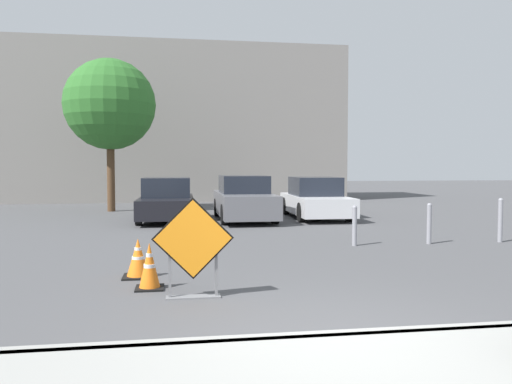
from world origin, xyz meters
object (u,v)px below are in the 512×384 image
Objects in this scene: road_closed_sign at (193,246)px; parked_car_third at (315,199)px; parked_car_nearest at (167,201)px; bollard_second at (429,222)px; traffic_cone_second at (138,258)px; parked_car_second at (244,199)px; bollard_third at (500,219)px; traffic_cone_nearest at (150,266)px; bollard_nearest at (355,224)px.

parked_car_third is (4.73, 10.62, -0.07)m from road_closed_sign.
parked_car_nearest is 4.43× the size of bollard_second.
traffic_cone_second is 9.03m from parked_car_nearest.
bollard_third is (5.60, -6.12, -0.14)m from parked_car_second.
parked_car_nearest is at bearing 88.40° from traffic_cone_second.
traffic_cone_nearest is 1.08× the size of traffic_cone_second.
parked_car_nearest is 0.94× the size of parked_car_second.
bollard_third is at bearing 132.20° from parked_car_second.
traffic_cone_second is 0.14× the size of parked_car_second.
parked_car_nearest reaches higher than traffic_cone_second.
traffic_cone_second is at bearing -162.63° from bollard_third.
traffic_cone_nearest is 0.88m from traffic_cone_second.
bollard_third is (1.88, -0.00, 0.05)m from bollard_second.
road_closed_sign is 10.50m from parked_car_second.
parked_car_second is at bearing 121.32° from bollard_second.
traffic_cone_second is (-0.88, 1.51, -0.43)m from road_closed_sign.
road_closed_sign is 0.31× the size of parked_car_third.
traffic_cone_nearest is 10.01m from parked_car_second.
bollard_second is (5.77, 4.18, -0.22)m from road_closed_sign.
bollard_third reaches higher than bollard_nearest.
parked_car_second is 8.30m from bollard_third.
traffic_cone_nearest is at bearing -74.31° from traffic_cone_second.
traffic_cone_nearest is at bearing -157.03° from bollard_third.
traffic_cone_nearest is at bearing 134.33° from road_closed_sign.
road_closed_sign reaches higher than bollard_second.
parked_car_nearest is 5.36m from parked_car_third.
traffic_cone_nearest is 0.16× the size of parked_car_third.
parked_car_third is 6.53m from bollard_second.
traffic_cone_second is 0.14× the size of parked_car_third.
traffic_cone_second is at bearing 105.69° from traffic_cone_nearest.
bollard_second is (1.04, -6.45, -0.16)m from parked_car_third.
parked_car_nearest reaches higher than road_closed_sign.
bollard_third is at bearing 17.37° from traffic_cone_second.
bollard_second is 0.91× the size of bollard_third.
parked_car_second is 4.84× the size of bollard_nearest.
parked_car_second is (2.68, -0.23, 0.03)m from parked_car_nearest.
road_closed_sign is 1.31× the size of bollard_third.
bollard_third is at bearing 0.00° from bollard_nearest.
parked_car_nearest is 7.80m from bollard_nearest.
bollard_nearest is (4.52, -6.35, -0.18)m from parked_car_nearest.
traffic_cone_second is at bearing -150.78° from bollard_nearest.
parked_car_nearest reaches higher than bollard_nearest.
road_closed_sign is 2.02× the size of traffic_cone_nearest.
bollard_third is (8.29, 3.52, 0.23)m from traffic_cone_nearest.
traffic_cone_nearest reaches higher than traffic_cone_second.
bollard_second is at bearing 135.72° from parked_car_nearest.
parked_car_third is at bearing 61.68° from traffic_cone_nearest.
traffic_cone_nearest is (-0.64, 0.66, -0.40)m from road_closed_sign.
parked_car_nearest is 4.01× the size of bollard_third.
parked_car_nearest is at bearing -5.28° from parked_car_second.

